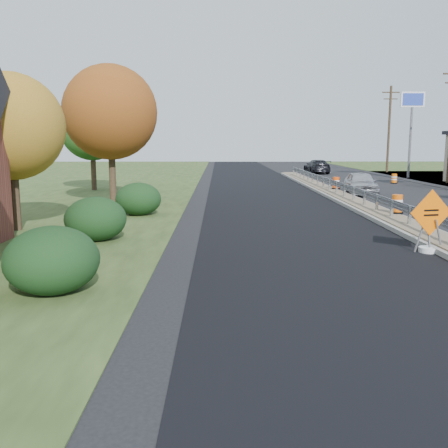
{
  "coord_description": "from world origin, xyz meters",
  "views": [
    {
      "loc": [
        -7.3,
        -16.79,
        3.33
      ],
      "look_at": [
        -7.16,
        -3.23,
        1.1
      ],
      "focal_mm": 40.0,
      "sensor_mm": 36.0,
      "label": 1
    }
  ],
  "objects_px": {
    "car_dark_far": "(317,167)",
    "barrel_median_mid": "(397,204)",
    "barrel_median_far": "(336,183)",
    "barrel_shoulder_mid": "(394,179)",
    "car_silver": "(361,183)",
    "caution_sign": "(429,237)"
  },
  "relations": [
    {
      "from": "car_dark_far",
      "to": "barrel_median_mid",
      "type": "bearing_deg",
      "value": 82.31
    },
    {
      "from": "barrel_median_far",
      "to": "car_dark_far",
      "type": "bearing_deg",
      "value": 82.43
    },
    {
      "from": "barrel_shoulder_mid",
      "to": "car_dark_far",
      "type": "relative_size",
      "value": 0.16
    },
    {
      "from": "car_silver",
      "to": "car_dark_far",
      "type": "xyz_separation_m",
      "value": [
        1.5,
        22.17,
        -0.0
      ]
    },
    {
      "from": "barrel_shoulder_mid",
      "to": "barrel_median_mid",
      "type": "bearing_deg",
      "value": -108.9
    },
    {
      "from": "car_silver",
      "to": "car_dark_far",
      "type": "bearing_deg",
      "value": 91.62
    },
    {
      "from": "barrel_median_mid",
      "to": "barrel_shoulder_mid",
      "type": "bearing_deg",
      "value": 71.1
    },
    {
      "from": "barrel_median_mid",
      "to": "car_silver",
      "type": "bearing_deg",
      "value": 82.94
    },
    {
      "from": "caution_sign",
      "to": "barrel_median_far",
      "type": "distance_m",
      "value": 18.56
    },
    {
      "from": "caution_sign",
      "to": "barrel_median_far",
      "type": "xyz_separation_m",
      "value": [
        1.45,
        18.5,
        0.12
      ]
    },
    {
      "from": "barrel_shoulder_mid",
      "to": "car_silver",
      "type": "bearing_deg",
      "value": -120.87
    },
    {
      "from": "car_dark_far",
      "to": "barrel_shoulder_mid",
      "type": "bearing_deg",
      "value": 102.55
    },
    {
      "from": "barrel_median_far",
      "to": "barrel_shoulder_mid",
      "type": "bearing_deg",
      "value": 48.23
    },
    {
      "from": "barrel_median_mid",
      "to": "car_dark_far",
      "type": "xyz_separation_m",
      "value": [
        2.76,
        32.33,
        0.11
      ]
    },
    {
      "from": "caution_sign",
      "to": "barrel_shoulder_mid",
      "type": "bearing_deg",
      "value": 59.65
    },
    {
      "from": "caution_sign",
      "to": "barrel_shoulder_mid",
      "type": "relative_size",
      "value": 2.47
    },
    {
      "from": "caution_sign",
      "to": "barrel_median_mid",
      "type": "bearing_deg",
      "value": 64.86
    },
    {
      "from": "barrel_median_far",
      "to": "caution_sign",
      "type": "bearing_deg",
      "value": -94.48
    },
    {
      "from": "car_silver",
      "to": "barrel_shoulder_mid",
      "type": "bearing_deg",
      "value": 64.62
    },
    {
      "from": "caution_sign",
      "to": "car_dark_far",
      "type": "distance_m",
      "value": 39.42
    },
    {
      "from": "barrel_median_far",
      "to": "car_dark_far",
      "type": "distance_m",
      "value": 20.87
    },
    {
      "from": "barrel_median_mid",
      "to": "car_silver",
      "type": "relative_size",
      "value": 0.19
    }
  ]
}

